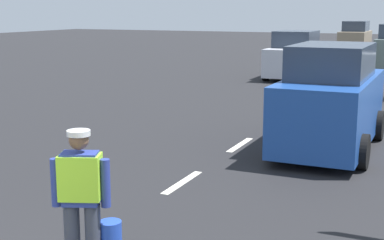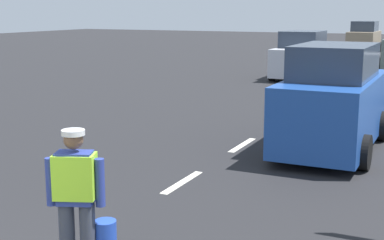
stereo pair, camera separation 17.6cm
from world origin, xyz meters
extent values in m
plane|color=black|center=(0.00, 21.00, 0.00)|extent=(96.00, 96.00, 0.00)
cube|color=silver|center=(0.00, 5.70, 0.01)|extent=(0.14, 1.40, 0.01)
cube|color=silver|center=(0.00, 8.70, 0.01)|extent=(0.14, 1.40, 0.01)
cube|color=silver|center=(0.00, 11.70, 0.01)|extent=(0.14, 1.40, 0.01)
cube|color=silver|center=(0.00, 14.70, 0.01)|extent=(0.14, 1.40, 0.01)
cube|color=silver|center=(0.00, 17.70, 0.01)|extent=(0.14, 1.40, 0.01)
cube|color=silver|center=(0.00, 20.70, 0.01)|extent=(0.14, 1.40, 0.01)
cube|color=silver|center=(0.00, 23.70, 0.01)|extent=(0.14, 1.40, 0.01)
cube|color=silver|center=(0.00, 26.70, 0.01)|extent=(0.14, 1.40, 0.01)
cube|color=silver|center=(0.00, 29.70, 0.01)|extent=(0.14, 1.40, 0.01)
cube|color=silver|center=(0.00, 32.70, 0.01)|extent=(0.14, 1.40, 0.01)
cylinder|color=#383D4C|center=(0.29, 2.16, 0.41)|extent=(0.18, 0.18, 0.82)
cylinder|color=#383D4C|center=(0.52, 2.25, 0.41)|extent=(0.18, 0.18, 0.82)
cube|color=navy|center=(0.41, 2.20, 1.12)|extent=(0.46, 0.37, 0.60)
cube|color=#A5EA33|center=(0.41, 2.20, 1.14)|extent=(0.53, 0.43, 0.51)
cylinder|color=navy|center=(0.14, 2.10, 1.07)|extent=(0.11, 0.11, 0.55)
cylinder|color=navy|center=(0.67, 2.31, 1.07)|extent=(0.11, 0.11, 0.55)
sphere|color=brown|center=(0.41, 2.20, 1.56)|extent=(0.22, 0.22, 0.22)
cylinder|color=silver|center=(0.41, 2.20, 1.64)|extent=(0.26, 0.26, 0.06)
cylinder|color=#2347B7|center=(0.65, 2.41, 0.45)|extent=(0.26, 0.26, 0.26)
cube|color=#1E4799|center=(1.86, 9.20, 0.87)|extent=(1.68, 4.28, 1.38)
cube|color=#2D3847|center=(1.86, 9.09, 1.91)|extent=(1.48, 2.36, 0.70)
cylinder|color=black|center=(1.00, 10.53, 0.34)|extent=(0.22, 0.68, 0.68)
cylinder|color=black|center=(2.73, 10.53, 0.34)|extent=(0.22, 0.68, 0.68)
cylinder|color=black|center=(1.00, 7.87, 0.34)|extent=(0.22, 0.68, 0.68)
cylinder|color=black|center=(2.73, 7.87, 0.34)|extent=(0.22, 0.68, 0.68)
cube|color=gray|center=(-1.79, 37.62, 0.82)|extent=(1.77, 4.23, 1.29)
cube|color=#2D3847|center=(-1.79, 37.73, 1.82)|extent=(1.55, 2.33, 0.70)
cylinder|color=black|center=(-0.89, 36.31, 0.34)|extent=(0.22, 0.68, 0.68)
cylinder|color=black|center=(-2.69, 36.31, 0.34)|extent=(0.22, 0.68, 0.68)
cylinder|color=black|center=(-0.89, 38.94, 0.34)|extent=(0.22, 0.68, 0.68)
cylinder|color=black|center=(-2.69, 38.94, 0.34)|extent=(0.22, 0.68, 0.68)
cube|color=silver|center=(-1.93, 21.21, 0.77)|extent=(1.81, 3.93, 1.18)
cube|color=#2D3847|center=(-1.93, 21.31, 1.71)|extent=(1.59, 2.16, 0.70)
cylinder|color=black|center=(-1.00, 19.99, 0.34)|extent=(0.22, 0.68, 0.68)
cylinder|color=black|center=(-2.85, 19.99, 0.34)|extent=(0.22, 0.68, 0.68)
cylinder|color=black|center=(-1.00, 22.42, 0.34)|extent=(0.22, 0.68, 0.68)
cylinder|color=black|center=(-2.85, 22.42, 0.34)|extent=(0.22, 0.68, 0.68)
cylinder|color=black|center=(0.88, 25.65, 0.34)|extent=(0.22, 0.68, 0.68)
camera|label=1|loc=(3.99, -2.70, 2.97)|focal=52.08mm
camera|label=2|loc=(4.15, -2.62, 2.97)|focal=52.08mm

